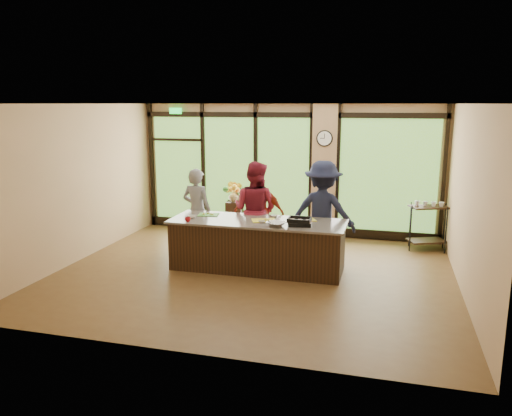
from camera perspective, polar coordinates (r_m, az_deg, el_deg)
The scene contains 25 objects.
floor at distance 9.04m, azimuth -0.33°, elevation -7.55°, with size 7.00×7.00×0.00m, color brown.
ceiling at distance 8.52m, azimuth -0.35°, elevation 11.84°, with size 7.00×7.00×0.00m, color silver.
back_wall at distance 11.54m, azimuth 3.62°, elevation 4.36°, with size 7.00×7.00×0.00m, color tan.
left_wall at distance 10.15m, azimuth -19.79°, elevation 2.64°, with size 6.00×6.00×0.00m, color tan.
right_wall at distance 8.45m, azimuth 23.22°, elevation 0.64°, with size 6.00×6.00×0.00m, color tan.
window_wall at distance 11.48m, azimuth 4.37°, elevation 3.78°, with size 6.90×0.12×3.00m.
island_base at distance 9.18m, azimuth 0.17°, elevation -4.35°, with size 3.10×1.00×0.88m, color black.
countertop at distance 9.06m, azimuth 0.17°, elevation -1.56°, with size 3.20×1.10×0.04m, color #6F655C.
wall_clock at distance 11.20m, azimuth 7.84°, elevation 7.90°, with size 0.36×0.04×0.36m.
cook_left at distance 10.15m, azimuth -6.76°, elevation -0.34°, with size 0.64×0.42×1.74m, color slate.
cook_midleft at distance 9.78m, azimuth -0.10°, elevation -0.22°, with size 0.93×0.72×1.91m, color maroon.
cook_midright at distance 9.82m, azimuth 0.31°, elevation -0.64°, with size 1.03×0.43×1.75m, color #9E3018.
cook_right at distance 9.57m, azimuth 7.62°, elevation -0.46°, with size 1.26×0.73×1.96m, color #181C35.
roasting_pan at distance 8.71m, azimuth 4.98°, elevation -1.77°, with size 0.40×0.31×0.07m, color black.
mixing_bowl at distance 8.63m, azimuth 2.30°, elevation -1.85°, with size 0.31×0.31×0.08m, color silver.
cutting_board_left at distance 9.55m, azimuth -5.46°, elevation -0.76°, with size 0.38×0.28×0.01m, color #4A9536.
cutting_board_center at distance 9.03m, azimuth 0.91°, elevation -1.43°, with size 0.43×0.32×0.01m, color yellow.
cutting_board_right at distance 9.11m, azimuth 5.58°, elevation -1.37°, with size 0.38×0.29×0.01m, color yellow.
prep_bowl_near at distance 9.31m, azimuth -7.33°, elevation -1.00°, with size 0.16×0.16×0.05m, color silver.
prep_bowl_mid at distance 8.89m, azimuth 0.67°, elevation -1.57°, with size 0.12×0.12×0.04m, color silver.
prep_bowl_far at distance 9.35m, azimuth 2.10°, elevation -0.91°, with size 0.13×0.13×0.03m, color silver.
red_ramekin at distance 9.05m, azimuth -7.81°, elevation -1.29°, with size 0.11×0.11×0.08m, color #AD1118.
flower_stand at distance 11.80m, azimuth -2.47°, elevation -1.03°, with size 0.37×0.37×0.75m, color black.
flower_vase at distance 11.70m, azimuth -2.49°, elevation 1.45°, with size 0.28×0.28×0.29m, color #917D4F.
bar_cart at distance 10.93m, azimuth 19.07°, elevation -1.41°, with size 0.86×0.68×1.03m.
Camera 1 is at (2.26, -8.22, 3.00)m, focal length 35.00 mm.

